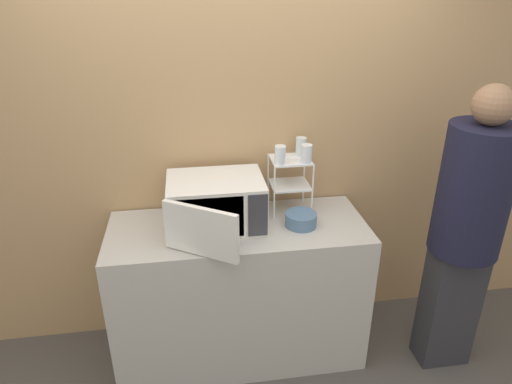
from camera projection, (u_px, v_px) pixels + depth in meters
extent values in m
plane|color=#4C4742|center=(246.00, 383.00, 2.79)|extent=(12.00, 12.00, 0.00)
cube|color=tan|center=(231.00, 147.00, 2.83)|extent=(8.00, 0.06, 2.60)
cube|color=#B7B2A8|center=(239.00, 291.00, 2.87)|extent=(1.52, 0.62, 0.93)
cube|color=silver|center=(216.00, 202.00, 2.65)|extent=(0.55, 0.41, 0.29)
cube|color=#B7B2A8|center=(208.00, 219.00, 2.46)|extent=(0.40, 0.01, 0.25)
cube|color=#333338|center=(258.00, 216.00, 2.49)|extent=(0.11, 0.01, 0.25)
cube|color=silver|center=(201.00, 231.00, 2.34)|extent=(0.38, 0.26, 0.28)
cylinder|color=white|center=(274.00, 193.00, 2.69)|extent=(0.01, 0.01, 0.34)
cylinder|color=white|center=(313.00, 191.00, 2.73)|extent=(0.01, 0.01, 0.34)
cylinder|color=white|center=(268.00, 179.00, 2.88)|extent=(0.01, 0.01, 0.34)
cylinder|color=white|center=(304.00, 177.00, 2.91)|extent=(0.01, 0.01, 0.34)
cube|color=white|center=(290.00, 185.00, 2.80)|extent=(0.23, 0.21, 0.01)
cube|color=white|center=(291.00, 160.00, 2.74)|extent=(0.23, 0.21, 0.01)
cylinder|color=silver|center=(280.00, 155.00, 2.64)|extent=(0.07, 0.07, 0.11)
cylinder|color=silver|center=(301.00, 146.00, 2.77)|extent=(0.07, 0.07, 0.11)
cylinder|color=silver|center=(307.00, 154.00, 2.66)|extent=(0.07, 0.07, 0.11)
cylinder|color=slate|center=(301.00, 225.00, 2.68)|extent=(0.10, 0.10, 0.01)
cylinder|color=slate|center=(301.00, 220.00, 2.67)|extent=(0.18, 0.18, 0.08)
cube|color=#2D2D33|center=(449.00, 306.00, 2.83)|extent=(0.31, 0.19, 0.82)
cylinder|color=black|center=(474.00, 191.00, 2.50)|extent=(0.39, 0.39, 0.75)
sphere|color=#936B4C|center=(494.00, 105.00, 2.29)|extent=(0.21, 0.21, 0.21)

